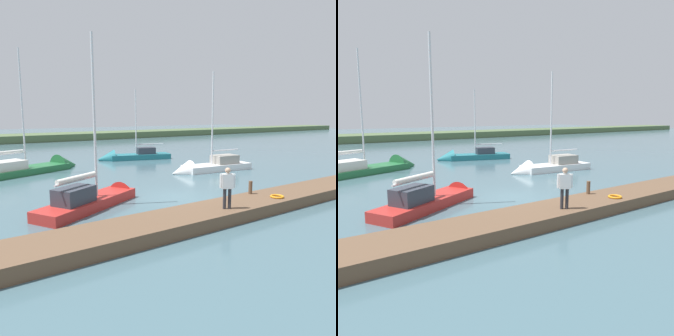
% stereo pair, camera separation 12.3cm
% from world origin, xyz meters
% --- Properties ---
extents(ground_plane, '(200.00, 200.00, 0.00)m').
position_xyz_m(ground_plane, '(0.00, 0.00, 0.00)').
color(ground_plane, '#42606B').
extents(far_shoreline, '(180.00, 8.00, 2.40)m').
position_xyz_m(far_shoreline, '(0.00, -45.96, 0.00)').
color(far_shoreline, '#4C603D').
rests_on(far_shoreline, ground_plane).
extents(dock_pier, '(22.85, 2.31, 0.54)m').
position_xyz_m(dock_pier, '(0.00, 4.02, 0.27)').
color(dock_pier, brown).
rests_on(dock_pier, ground_plane).
extents(mooring_post_near, '(0.19, 0.19, 0.66)m').
position_xyz_m(mooring_post_near, '(-2.28, 3.21, 0.87)').
color(mooring_post_near, brown).
rests_on(mooring_post_near, dock_pier).
extents(life_ring_buoy, '(0.66, 0.66, 0.10)m').
position_xyz_m(life_ring_buoy, '(-2.76, 4.49, 0.59)').
color(life_ring_buoy, orange).
rests_on(life_ring_buoy, dock_pier).
extents(sailboat_behind_pier, '(9.77, 5.56, 10.36)m').
position_xyz_m(sailboat_behind_pier, '(4.16, -13.14, 0.22)').
color(sailboat_behind_pier, '#236638').
rests_on(sailboat_behind_pier, ground_plane).
extents(sailboat_mid_channel, '(6.98, 4.77, 9.11)m').
position_xyz_m(sailboat_mid_channel, '(4.09, -1.13, 0.19)').
color(sailboat_mid_channel, '#B22823').
rests_on(sailboat_mid_channel, ground_plane).
extents(sailboat_outer_mooring, '(7.34, 2.57, 8.70)m').
position_xyz_m(sailboat_outer_mooring, '(-7.19, -5.60, 0.19)').
color(sailboat_outer_mooring, white).
rests_on(sailboat_outer_mooring, ground_plane).
extents(sailboat_inner_slip, '(7.63, 3.84, 7.87)m').
position_xyz_m(sailboat_inner_slip, '(-5.46, -15.49, 0.21)').
color(sailboat_inner_slip, '#1E6B75').
rests_on(sailboat_inner_slip, ground_plane).
extents(person_on_dock, '(0.58, 0.44, 1.78)m').
position_xyz_m(person_on_dock, '(0.65, 4.49, 1.59)').
color(person_on_dock, '#28282D').
rests_on(person_on_dock, dock_pier).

